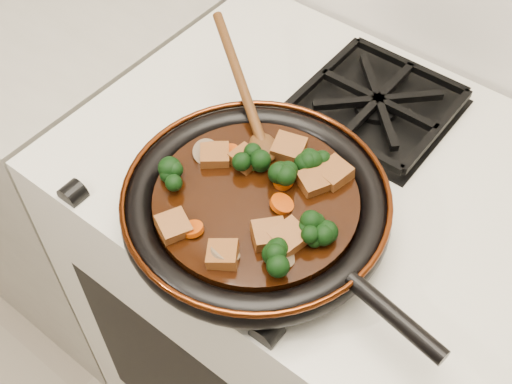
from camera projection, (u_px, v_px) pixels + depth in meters
The scene contains 31 objects.
stove at pixel (308, 307), 1.31m from camera, with size 0.76×0.60×0.90m, color beige.
burner_grate_front at pixel (271, 215), 0.88m from camera, with size 0.23×0.23×0.03m, color black, non-canonical shape.
burner_grate_back at pixel (377, 104), 1.02m from camera, with size 0.23×0.23×0.03m, color black, non-canonical shape.
skillet at pixel (257, 205), 0.86m from camera, with size 0.49×0.36×0.05m.
braising_sauce at pixel (256, 202), 0.85m from camera, with size 0.27×0.27×0.02m, color black.
tofu_cube_0 at pixel (334, 174), 0.86m from camera, with size 0.04×0.04×0.02m, color brown.
tofu_cube_1 at pixel (215, 156), 0.88m from camera, with size 0.04×0.04×0.02m, color brown.
tofu_cube_2 at pixel (245, 159), 0.88m from camera, with size 0.03×0.04×0.02m, color brown.
tofu_cube_3 at pixel (269, 235), 0.80m from camera, with size 0.04×0.04×0.02m, color brown.
tofu_cube_4 at pixel (289, 149), 0.89m from camera, with size 0.04×0.04×0.02m, color brown.
tofu_cube_5 at pixel (174, 227), 0.81m from camera, with size 0.04×0.04×0.02m, color brown.
tofu_cube_6 at pixel (289, 238), 0.79m from camera, with size 0.04×0.04×0.02m, color brown.
tofu_cube_7 at pixel (223, 255), 0.78m from camera, with size 0.04×0.04×0.02m, color brown.
tofu_cube_8 at pixel (313, 182), 0.85m from camera, with size 0.04×0.04×0.02m, color brown.
broccoli_floret_0 at pixel (172, 179), 0.85m from camera, with size 0.06×0.06×0.05m, color black, non-canonical shape.
broccoli_floret_1 at pixel (312, 161), 0.87m from camera, with size 0.06×0.06×0.05m, color black, non-canonical shape.
broccoli_floret_2 at pixel (277, 260), 0.77m from camera, with size 0.06×0.06×0.05m, color black, non-canonical shape.
broccoli_floret_3 at pixel (252, 162), 0.87m from camera, with size 0.06×0.06×0.06m, color black, non-canonical shape.
broccoli_floret_4 at pixel (318, 233), 0.80m from camera, with size 0.06×0.06×0.05m, color black, non-canonical shape.
broccoli_floret_5 at pixel (306, 228), 0.80m from camera, with size 0.06×0.06×0.05m, color black, non-canonical shape.
broccoli_floret_6 at pixel (285, 173), 0.85m from camera, with size 0.06×0.06×0.06m, color black, non-canonical shape.
carrot_coin_0 at pixel (229, 151), 0.89m from camera, with size 0.03×0.03×0.01m, color #AF3904.
carrot_coin_1 at pixel (175, 224), 0.81m from camera, with size 0.03×0.03×0.01m, color #AF3904.
carrot_coin_2 at pixel (283, 181), 0.86m from camera, with size 0.03×0.03×0.01m, color #AF3904.
carrot_coin_3 at pixel (193, 229), 0.81m from camera, with size 0.03×0.03×0.01m, color #AF3904.
carrot_coin_4 at pixel (282, 204), 0.83m from camera, with size 0.03×0.03×0.01m, color #AF3904.
carrot_coin_5 at pixel (293, 236), 0.80m from camera, with size 0.03×0.03×0.01m, color #AF3904.
mushroom_slice_0 at pixel (206, 152), 0.89m from camera, with size 0.04×0.04×0.01m, color brown.
mushroom_slice_1 at pixel (281, 256), 0.78m from camera, with size 0.04×0.04×0.01m, color brown.
mushroom_slice_2 at pixel (225, 254), 0.78m from camera, with size 0.04×0.04×0.01m, color brown.
wooden_spoon at pixel (249, 106), 0.92m from camera, with size 0.14×0.11×0.24m.
Camera 1 is at (0.31, 1.12, 1.62)m, focal length 45.00 mm.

